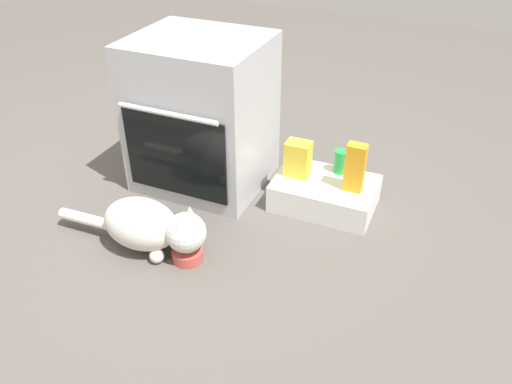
% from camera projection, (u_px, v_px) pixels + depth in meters
% --- Properties ---
extents(ground, '(8.00, 8.00, 0.00)m').
position_uv_depth(ground, '(181.00, 224.00, 2.43)').
color(ground, '#56514C').
extents(oven, '(0.63, 0.60, 0.76)m').
position_uv_depth(oven, '(202.00, 114.00, 2.56)').
color(oven, '#B7BABF').
rests_on(oven, ground).
extents(pantry_cabinet, '(0.49, 0.34, 0.14)m').
position_uv_depth(pantry_cabinet, '(325.00, 193.00, 2.53)').
color(pantry_cabinet, white).
rests_on(pantry_cabinet, ground).
extents(food_bowl, '(0.14, 0.14, 0.08)m').
position_uv_depth(food_bowl, '(188.00, 254.00, 2.21)').
color(food_bowl, '#C64C47').
rests_on(food_bowl, ground).
extents(cat, '(0.75, 0.24, 0.25)m').
position_uv_depth(cat, '(150.00, 226.00, 2.21)').
color(cat, silver).
rests_on(cat, ground).
extents(juice_carton, '(0.09, 0.06, 0.24)m').
position_uv_depth(juice_carton, '(355.00, 168.00, 2.36)').
color(juice_carton, orange).
rests_on(juice_carton, pantry_cabinet).
extents(snack_bag, '(0.12, 0.09, 0.18)m').
position_uv_depth(snack_bag, '(298.00, 159.00, 2.49)').
color(snack_bag, yellow).
rests_on(snack_bag, pantry_cabinet).
extents(soda_can, '(0.07, 0.07, 0.12)m').
position_uv_depth(soda_can, '(341.00, 161.00, 2.53)').
color(soda_can, green).
rests_on(soda_can, pantry_cabinet).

